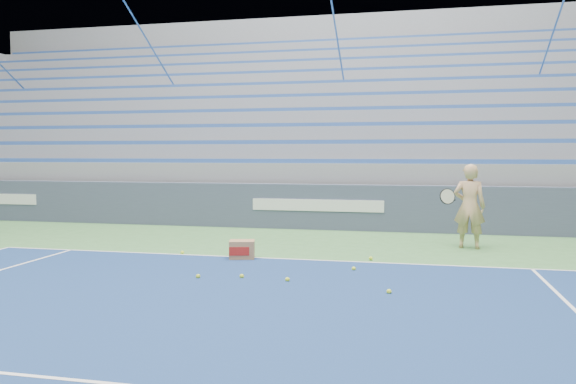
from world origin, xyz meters
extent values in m
cube|color=white|center=(0.00, 11.88, 0.01)|extent=(10.97, 0.05, 0.00)
cube|color=#3E465E|center=(0.00, 15.88, 0.55)|extent=(30.00, 0.30, 1.10)
cube|color=white|center=(0.00, 15.72, 0.60)|extent=(3.20, 0.02, 0.28)
cube|color=gray|center=(0.00, 20.43, 0.55)|extent=(30.00, 8.50, 1.10)
cube|color=gray|center=(0.00, 20.43, 1.35)|extent=(30.00, 8.50, 0.50)
cube|color=#2C53A1|center=(0.00, 16.56, 1.66)|extent=(29.60, 0.42, 0.11)
cube|color=gray|center=(0.00, 20.86, 1.85)|extent=(30.00, 7.65, 0.50)
cube|color=#2C53A1|center=(0.00, 17.41, 2.16)|extent=(29.60, 0.42, 0.11)
cube|color=gray|center=(0.00, 21.28, 2.35)|extent=(30.00, 6.80, 0.50)
cube|color=#2C53A1|center=(0.00, 18.26, 2.66)|extent=(29.60, 0.42, 0.11)
cube|color=gray|center=(0.00, 21.71, 2.85)|extent=(30.00, 5.95, 0.50)
cube|color=#2C53A1|center=(0.00, 19.11, 3.16)|extent=(29.60, 0.42, 0.11)
cube|color=gray|center=(0.00, 22.13, 3.35)|extent=(30.00, 5.10, 0.50)
cube|color=#2C53A1|center=(0.00, 19.96, 3.66)|extent=(29.60, 0.42, 0.11)
cube|color=gray|center=(0.00, 22.56, 3.85)|extent=(30.00, 4.25, 0.50)
cube|color=#2C53A1|center=(0.00, 20.81, 4.15)|extent=(29.60, 0.42, 0.11)
cube|color=gray|center=(0.00, 22.98, 4.35)|extent=(30.00, 3.40, 0.50)
cube|color=#2C53A1|center=(0.00, 21.66, 4.65)|extent=(29.60, 0.42, 0.11)
cube|color=gray|center=(0.00, 23.41, 4.85)|extent=(30.00, 2.55, 0.50)
cube|color=#2C53A1|center=(0.00, 22.51, 5.15)|extent=(29.60, 0.42, 0.11)
cube|color=gray|center=(0.00, 23.84, 5.35)|extent=(30.00, 1.70, 0.50)
cube|color=#2C53A1|center=(0.00, 23.36, 5.65)|extent=(29.60, 0.42, 0.11)
cube|color=gray|center=(0.00, 24.26, 5.85)|extent=(30.00, 0.85, 0.50)
cube|color=#2C53A1|center=(0.00, 24.21, 6.15)|extent=(29.60, 0.42, 0.11)
cube|color=gray|center=(0.00, 24.98, 3.65)|extent=(31.00, 0.40, 7.30)
cylinder|color=#3266AF|center=(-12.00, 20.43, 4.60)|extent=(0.05, 8.53, 5.04)
cylinder|color=#3266AF|center=(-6.00, 20.43, 4.60)|extent=(0.05, 8.53, 5.04)
cylinder|color=#3266AF|center=(0.00, 20.43, 4.60)|extent=(0.05, 8.53, 5.04)
cylinder|color=#3266AF|center=(6.00, 20.43, 4.60)|extent=(0.05, 8.53, 5.04)
imported|color=tan|center=(3.33, 13.79, 0.82)|extent=(0.66, 0.50, 1.65)
cylinder|color=black|center=(2.98, 13.54, 0.95)|extent=(0.12, 0.27, 0.08)
cylinder|color=beige|center=(2.88, 13.26, 1.05)|extent=(0.29, 0.16, 0.28)
torus|color=black|center=(2.88, 13.26, 1.05)|extent=(0.31, 0.18, 0.30)
cube|color=#9B714B|center=(-0.68, 11.79, 0.16)|extent=(0.50, 0.42, 0.33)
cube|color=#B21E19|center=(-0.68, 11.62, 0.16)|extent=(0.34, 0.10, 0.15)
sphere|color=#DAF131|center=(1.34, 11.20, 0.03)|extent=(0.07, 0.07, 0.07)
sphere|color=#DAF131|center=(-0.23, 10.30, 0.03)|extent=(0.07, 0.07, 0.07)
sphere|color=#DAF131|center=(1.94, 9.83, 0.03)|extent=(0.07, 0.07, 0.07)
sphere|color=#DAF131|center=(1.55, 12.14, 0.03)|extent=(0.07, 0.07, 0.07)
sphere|color=#DAF131|center=(-0.86, 10.16, 0.03)|extent=(0.07, 0.07, 0.07)
sphere|color=#DAF131|center=(-1.88, 11.97, 0.03)|extent=(0.07, 0.07, 0.07)
sphere|color=#DAF131|center=(0.48, 10.23, 0.03)|extent=(0.07, 0.07, 0.07)
camera|label=1|loc=(2.20, 2.43, 1.86)|focal=35.00mm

